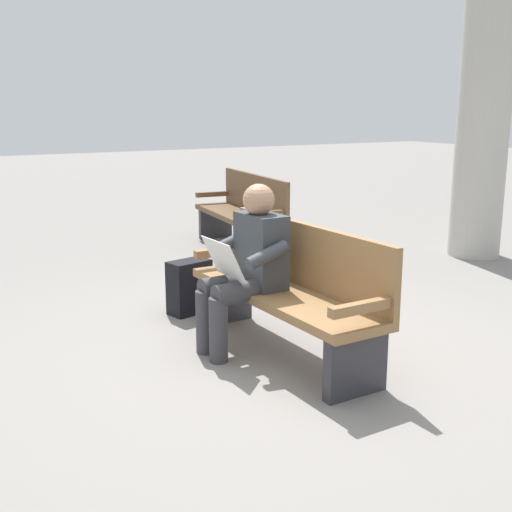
{
  "coord_description": "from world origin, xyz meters",
  "views": [
    {
      "loc": [
        -3.63,
        2.31,
        1.7
      ],
      "look_at": [
        0.09,
        0.15,
        0.7
      ],
      "focal_mm": 45.61,
      "sensor_mm": 36.0,
      "label": 1
    }
  ],
  "objects_px": {
    "support_pillar": "(487,71)",
    "bench_far": "(244,212)",
    "backpack": "(189,287)",
    "bench_near": "(290,289)",
    "person_seated": "(247,264)"
  },
  "relations": [
    {
      "from": "support_pillar",
      "to": "bench_far",
      "type": "bearing_deg",
      "value": 53.62
    },
    {
      "from": "backpack",
      "to": "support_pillar",
      "type": "height_order",
      "value": "support_pillar"
    },
    {
      "from": "bench_near",
      "to": "backpack",
      "type": "height_order",
      "value": "bench_near"
    },
    {
      "from": "bench_far",
      "to": "support_pillar",
      "type": "relative_size",
      "value": 0.45
    },
    {
      "from": "backpack",
      "to": "support_pillar",
      "type": "bearing_deg",
      "value": -85.21
    },
    {
      "from": "person_seated",
      "to": "support_pillar",
      "type": "relative_size",
      "value": 0.29
    },
    {
      "from": "bench_near",
      "to": "support_pillar",
      "type": "relative_size",
      "value": 0.44
    },
    {
      "from": "bench_far",
      "to": "support_pillar",
      "type": "bearing_deg",
      "value": -119.72
    },
    {
      "from": "bench_near",
      "to": "support_pillar",
      "type": "distance_m",
      "value": 4.12
    },
    {
      "from": "backpack",
      "to": "bench_far",
      "type": "distance_m",
      "value": 2.49
    },
    {
      "from": "backpack",
      "to": "support_pillar",
      "type": "distance_m",
      "value": 4.19
    },
    {
      "from": "bench_far",
      "to": "support_pillar",
      "type": "distance_m",
      "value": 3.13
    },
    {
      "from": "person_seated",
      "to": "support_pillar",
      "type": "height_order",
      "value": "support_pillar"
    },
    {
      "from": "backpack",
      "to": "bench_far",
      "type": "bearing_deg",
      "value": -39.62
    },
    {
      "from": "backpack",
      "to": "bench_near",
      "type": "bearing_deg",
      "value": -167.86
    }
  ]
}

